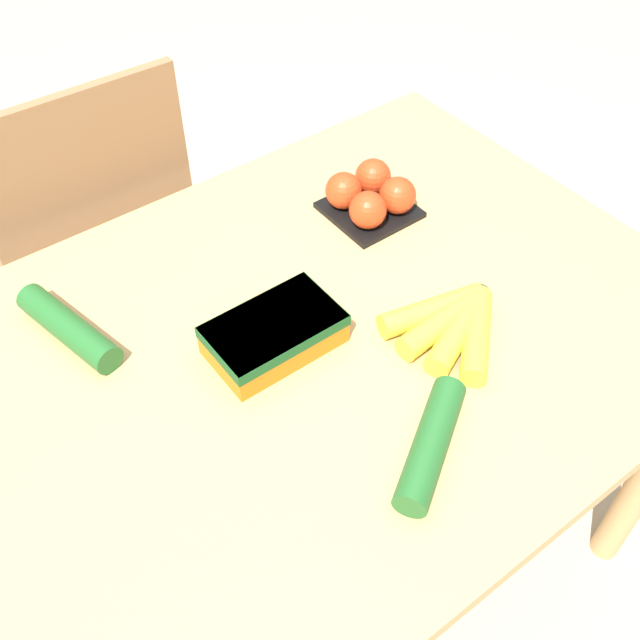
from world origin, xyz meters
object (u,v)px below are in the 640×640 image
Objects in this scene: banana_bunch at (453,323)px; cucumber_far at (69,328)px; chair at (96,260)px; carrot_bag at (274,332)px; cucumber_near at (431,444)px; tomato_pack at (370,196)px.

cucumber_far is at bearing 144.26° from banana_bunch.
chair is at bearing 110.83° from banana_bunch.
carrot_bag is 0.28m from cucumber_near.
cucumber_near reaches higher than banana_bunch.
tomato_pack is at bearing 26.83° from carrot_bag.
tomato_pack reaches higher than cucumber_near.
chair is 0.86m from banana_bunch.
cucumber_near is at bearing -141.48° from banana_bunch.
cucumber_near is (-0.26, -0.44, -0.01)m from tomato_pack.
tomato_pack is at bearing 129.92° from chair.
carrot_bag is at bearing 101.68° from cucumber_near.
tomato_pack is 0.55m from cucumber_far.
banana_bunch is 0.98× the size of cucumber_near.
carrot_bag is 0.95× the size of cucumber_far.
cucumber_far is (-0.47, 0.34, 0.00)m from banana_bunch.
banana_bunch is at bearing -105.46° from tomato_pack.
tomato_pack is (0.08, 0.30, 0.02)m from banana_bunch.
chair reaches higher than carrot_bag.
tomato_pack reaches higher than carrot_bag.
cucumber_near is at bearing -58.38° from cucumber_far.
cucumber_near is (0.06, -0.28, -0.01)m from carrot_bag.
banana_bunch is (0.29, -0.76, 0.27)m from chair.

